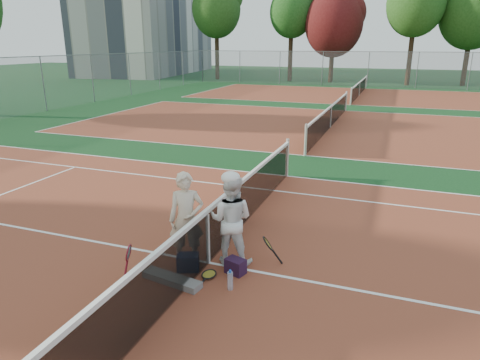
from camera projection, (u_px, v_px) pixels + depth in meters
name	position (u px, v px, depth m)	size (l,w,h in m)	color
ground	(209.00, 263.00, 7.49)	(130.00, 130.00, 0.00)	#0F3717
court_main	(209.00, 263.00, 7.49)	(23.77, 10.97, 0.01)	brown
court_far_a	(330.00, 127.00, 19.55)	(23.77, 10.97, 0.01)	brown
court_far_b	(359.00, 95.00, 31.61)	(23.77, 10.97, 0.01)	brown
net_main	(208.00, 236.00, 7.33)	(0.10, 10.98, 1.02)	black
net_far_a	(331.00, 116.00, 19.39)	(0.10, 10.98, 1.02)	black
net_far_b	(360.00, 88.00, 31.45)	(0.10, 10.98, 1.02)	black
fence_back	(368.00, 69.00, 37.40)	(32.00, 0.06, 3.00)	slate
apartment_block	(148.00, 12.00, 53.76)	(10.00, 22.00, 15.00)	beige
player_a	(186.00, 219.00, 7.27)	(0.60, 0.39, 1.64)	beige
player_b	(231.00, 220.00, 7.30)	(0.77, 0.60, 1.59)	white
racket_red	(129.00, 262.00, 6.92)	(0.16, 0.27, 0.59)	maroon
racket_black_held	(267.00, 251.00, 7.36)	(0.36, 0.27, 0.52)	black
racket_spare	(209.00, 275.00, 7.04)	(0.60, 0.27, 0.07)	black
sports_bag_navy	(188.00, 262.00, 7.21)	(0.36, 0.25, 0.29)	black
sports_bag_purple	(235.00, 266.00, 7.11)	(0.32, 0.22, 0.26)	black
net_cover_canvas	(172.00, 280.00, 6.85)	(1.05, 0.24, 0.11)	slate
water_bottle	(230.00, 281.00, 6.64)	(0.09, 0.09, 0.30)	#C6DCFB
tree_back_0	(216.00, 10.00, 43.89)	(5.01, 5.01, 9.90)	#382314
tree_back_1	(292.00, 13.00, 41.77)	(4.30, 4.30, 9.07)	#382314
tree_back_maroon	(334.00, 23.00, 40.70)	(5.49, 5.49, 8.66)	#382314
tree_back_3	(416.00, 4.00, 37.24)	(4.99, 4.99, 9.89)	#382314
tree_back_4	(474.00, 11.00, 37.04)	(5.69, 5.69, 9.63)	#382314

